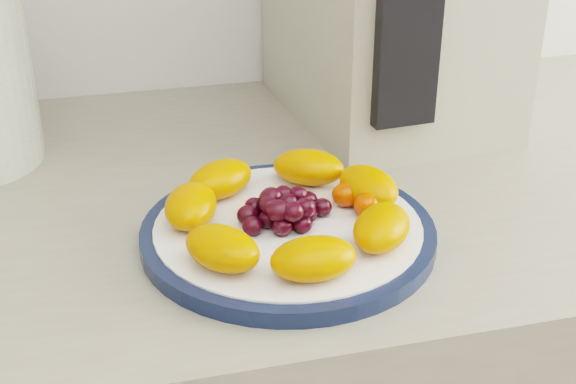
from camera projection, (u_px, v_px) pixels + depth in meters
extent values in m
cylinder|color=#111B38|center=(288.00, 234.00, 0.73)|extent=(0.27, 0.27, 0.01)
cylinder|color=white|center=(288.00, 233.00, 0.72)|extent=(0.24, 0.24, 0.02)
ellipsoid|color=#CE5E00|center=(368.00, 186.00, 0.75)|extent=(0.06, 0.08, 0.03)
ellipsoid|color=#CE5E00|center=(309.00, 167.00, 0.79)|extent=(0.08, 0.07, 0.03)
ellipsoid|color=#CE5E00|center=(220.00, 179.00, 0.76)|extent=(0.08, 0.08, 0.03)
ellipsoid|color=#CE5E00|center=(191.00, 206.00, 0.72)|extent=(0.06, 0.08, 0.03)
ellipsoid|color=#CE5E00|center=(222.00, 248.00, 0.65)|extent=(0.08, 0.08, 0.03)
ellipsoid|color=#CE5E00|center=(313.00, 259.00, 0.64)|extent=(0.07, 0.05, 0.03)
ellipsoid|color=#CE5E00|center=(382.00, 228.00, 0.68)|extent=(0.08, 0.08, 0.03)
ellipsoid|color=black|center=(288.00, 215.00, 0.72)|extent=(0.02, 0.02, 0.02)
ellipsoid|color=black|center=(308.00, 214.00, 0.72)|extent=(0.02, 0.02, 0.02)
ellipsoid|color=black|center=(293.00, 207.00, 0.73)|extent=(0.02, 0.02, 0.02)
ellipsoid|color=black|center=(274.00, 208.00, 0.73)|extent=(0.02, 0.02, 0.02)
ellipsoid|color=black|center=(268.00, 219.00, 0.71)|extent=(0.02, 0.02, 0.02)
ellipsoid|color=black|center=(282.00, 226.00, 0.70)|extent=(0.02, 0.02, 0.02)
ellipsoid|color=black|center=(303.00, 224.00, 0.71)|extent=(0.02, 0.02, 0.02)
ellipsoid|color=black|center=(322.00, 207.00, 0.73)|extent=(0.02, 0.02, 0.02)
ellipsoid|color=black|center=(308.00, 200.00, 0.74)|extent=(0.02, 0.02, 0.02)
ellipsoid|color=black|center=(289.00, 198.00, 0.75)|extent=(0.02, 0.02, 0.02)
ellipsoid|color=black|center=(269.00, 199.00, 0.74)|extent=(0.02, 0.02, 0.02)
ellipsoid|color=black|center=(254.00, 207.00, 0.73)|extent=(0.02, 0.02, 0.02)
ellipsoid|color=black|center=(248.00, 215.00, 0.72)|extent=(0.02, 0.02, 0.02)
ellipsoid|color=black|center=(252.00, 226.00, 0.70)|extent=(0.02, 0.02, 0.02)
ellipsoid|color=black|center=(288.00, 203.00, 0.71)|extent=(0.02, 0.02, 0.02)
ellipsoid|color=black|center=(298.00, 195.00, 0.72)|extent=(0.02, 0.02, 0.02)
ellipsoid|color=black|center=(283.00, 194.00, 0.73)|extent=(0.02, 0.02, 0.02)
ellipsoid|color=black|center=(271.00, 198.00, 0.72)|extent=(0.02, 0.02, 0.02)
ellipsoid|color=black|center=(269.00, 205.00, 0.71)|extent=(0.02, 0.02, 0.02)
ellipsoid|color=black|center=(278.00, 211.00, 0.70)|extent=(0.02, 0.02, 0.02)
ellipsoid|color=black|center=(293.00, 212.00, 0.70)|extent=(0.02, 0.02, 0.02)
ellipsoid|color=black|center=(305.00, 207.00, 0.70)|extent=(0.02, 0.02, 0.02)
ellipsoid|color=#E93600|center=(347.00, 194.00, 0.75)|extent=(0.03, 0.03, 0.02)
ellipsoid|color=#E93600|center=(372.00, 188.00, 0.76)|extent=(0.04, 0.04, 0.02)
ellipsoid|color=#E93600|center=(368.00, 204.00, 0.73)|extent=(0.04, 0.04, 0.02)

